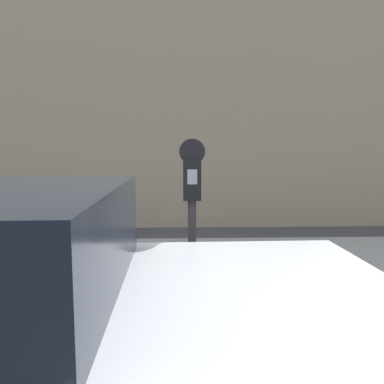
# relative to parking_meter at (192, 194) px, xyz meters

# --- Properties ---
(ground_plane) EXTENTS (60.00, 60.00, 0.00)m
(ground_plane) POSITION_rel_parking_meter_xyz_m (-0.36, -0.98, -1.17)
(ground_plane) COLOR #47474C
(sidewalk) EXTENTS (24.00, 2.80, 0.12)m
(sidewalk) POSITION_rel_parking_meter_xyz_m (-0.36, 1.22, -1.10)
(sidewalk) COLOR #9E9B96
(sidewalk) RESTS_ON ground_plane
(building_facade) EXTENTS (24.00, 0.30, 4.94)m
(building_facade) POSITION_rel_parking_meter_xyz_m (-0.36, 4.20, 1.31)
(building_facade) COLOR tan
(building_facade) RESTS_ON ground_plane
(parking_meter) EXTENTS (0.23, 0.14, 1.53)m
(parking_meter) POSITION_rel_parking_meter_xyz_m (0.00, 0.00, 0.00)
(parking_meter) COLOR #2D2D30
(parking_meter) RESTS_ON sidewalk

